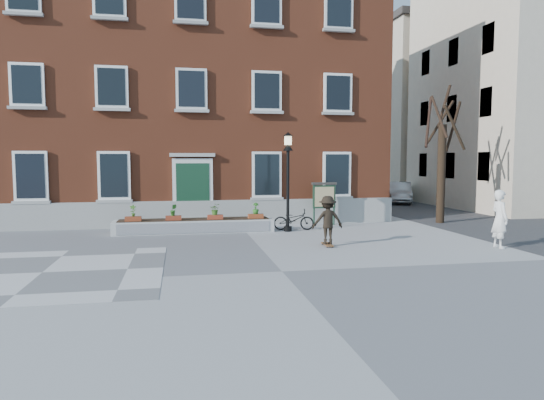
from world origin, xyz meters
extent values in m
plane|color=gray|center=(0.00, 0.00, 0.00)|extent=(100.00, 100.00, 0.00)
cube|color=slate|center=(-6.00, 1.00, 0.01)|extent=(6.00, 6.00, 0.01)
imported|color=black|center=(1.98, 7.06, 0.43)|extent=(1.70, 0.86, 0.85)
imported|color=silver|center=(11.62, 17.64, 0.68)|extent=(2.97, 4.39, 1.37)
imported|color=white|center=(7.61, 1.96, 0.94)|extent=(0.48, 0.70, 1.89)
cube|color=brown|center=(-2.00, 14.00, 6.00)|extent=(18.00, 10.00, 12.00)
cube|color=#9A9A95|center=(-2.00, 8.88, 0.55)|extent=(18.00, 0.24, 1.10)
cube|color=#A2A29D|center=(-2.00, 8.75, 0.10)|extent=(2.60, 0.80, 0.20)
cube|color=#9B9B96|center=(-2.00, 8.90, 0.30)|extent=(2.20, 0.50, 0.20)
cube|color=silver|center=(-2.00, 8.92, 1.65)|extent=(1.70, 0.12, 2.50)
cube|color=#133621|center=(-2.00, 8.87, 1.55)|extent=(1.40, 0.06, 2.30)
cube|color=#A8A8A3|center=(-2.00, 8.88, 3.05)|extent=(1.90, 0.25, 0.15)
cube|color=white|center=(-8.40, 8.90, 2.20)|extent=(1.30, 0.10, 2.00)
cube|color=black|center=(-8.40, 8.85, 2.20)|extent=(1.08, 0.04, 1.78)
cube|color=#A2A29D|center=(-8.40, 8.84, 1.14)|extent=(1.44, 0.20, 0.12)
cube|color=white|center=(-8.40, 8.90, 5.80)|extent=(1.30, 0.10, 1.70)
cube|color=black|center=(-8.40, 8.85, 5.80)|extent=(1.08, 0.04, 1.48)
cube|color=gray|center=(-8.40, 8.84, 4.89)|extent=(1.44, 0.20, 0.12)
cube|color=gray|center=(-8.40, 8.84, 8.49)|extent=(1.44, 0.20, 0.12)
cube|color=white|center=(-5.20, 8.90, 2.20)|extent=(1.30, 0.10, 2.00)
cube|color=black|center=(-5.20, 8.85, 2.20)|extent=(1.08, 0.04, 1.78)
cube|color=#A5A49F|center=(-5.20, 8.84, 1.14)|extent=(1.44, 0.20, 0.12)
cube|color=white|center=(-5.20, 8.90, 5.80)|extent=(1.30, 0.10, 1.70)
cube|color=black|center=(-5.20, 8.85, 5.80)|extent=(1.08, 0.04, 1.48)
cube|color=#ABABA5|center=(-5.20, 8.84, 4.89)|extent=(1.44, 0.20, 0.12)
cube|color=gray|center=(-5.20, 8.84, 8.49)|extent=(1.44, 0.20, 0.12)
cube|color=silver|center=(-2.00, 8.90, 5.80)|extent=(1.30, 0.10, 1.70)
cube|color=black|center=(-2.00, 8.85, 5.80)|extent=(1.08, 0.04, 1.48)
cube|color=#ABACA6|center=(-2.00, 8.84, 4.89)|extent=(1.44, 0.20, 0.12)
cube|color=silver|center=(-2.00, 8.90, 9.40)|extent=(1.30, 0.10, 1.70)
cube|color=black|center=(-2.00, 8.85, 9.40)|extent=(1.08, 0.04, 1.48)
cube|color=gray|center=(-2.00, 8.84, 8.49)|extent=(1.44, 0.20, 0.12)
cube|color=white|center=(1.20, 8.90, 2.20)|extent=(1.30, 0.10, 2.00)
cube|color=black|center=(1.20, 8.85, 2.20)|extent=(1.08, 0.04, 1.78)
cube|color=#9F9F9A|center=(1.20, 8.84, 1.14)|extent=(1.44, 0.20, 0.12)
cube|color=white|center=(1.20, 8.90, 5.80)|extent=(1.30, 0.10, 1.70)
cube|color=black|center=(1.20, 8.85, 5.80)|extent=(1.08, 0.04, 1.48)
cube|color=#A6A6A1|center=(1.20, 8.84, 4.89)|extent=(1.44, 0.20, 0.12)
cube|color=white|center=(1.20, 8.90, 9.40)|extent=(1.30, 0.10, 1.70)
cube|color=black|center=(1.20, 8.85, 9.40)|extent=(1.08, 0.04, 1.48)
cube|color=#9E9E99|center=(1.20, 8.84, 8.49)|extent=(1.44, 0.20, 0.12)
cube|color=white|center=(4.40, 8.90, 2.20)|extent=(1.30, 0.10, 2.00)
cube|color=black|center=(4.40, 8.85, 2.20)|extent=(1.08, 0.04, 1.78)
cube|color=#969691|center=(4.40, 8.84, 1.14)|extent=(1.44, 0.20, 0.12)
cube|color=white|center=(4.40, 8.90, 5.80)|extent=(1.30, 0.10, 1.70)
cube|color=black|center=(4.40, 8.85, 5.80)|extent=(1.08, 0.04, 1.48)
cube|color=gray|center=(4.40, 8.84, 4.89)|extent=(1.44, 0.20, 0.12)
cube|color=silver|center=(4.40, 8.90, 9.40)|extent=(1.30, 0.10, 1.70)
cube|color=black|center=(4.40, 8.85, 9.40)|extent=(1.08, 0.04, 1.48)
cube|color=gray|center=(4.40, 8.84, 8.49)|extent=(1.44, 0.20, 0.12)
cube|color=silver|center=(-2.00, 7.20, 0.25)|extent=(6.20, 1.10, 0.50)
cube|color=#BEBEBE|center=(-2.00, 6.64, 0.25)|extent=(5.80, 0.02, 0.40)
cube|color=black|center=(-2.00, 7.20, 0.50)|extent=(5.80, 0.90, 0.06)
cube|color=maroon|center=(-4.30, 6.95, 0.60)|extent=(0.60, 0.25, 0.20)
imported|color=#34661E|center=(-4.30, 6.95, 0.92)|extent=(0.24, 0.24, 0.45)
cube|color=maroon|center=(-2.80, 6.95, 0.60)|extent=(0.60, 0.25, 0.20)
imported|color=#28641E|center=(-2.80, 6.95, 0.92)|extent=(0.25, 0.25, 0.45)
cube|color=maroon|center=(-1.20, 6.95, 0.60)|extent=(0.60, 0.25, 0.20)
imported|color=#32601C|center=(-1.20, 6.95, 0.92)|extent=(0.40, 0.40, 0.45)
cube|color=brown|center=(0.40, 6.95, 0.60)|extent=(0.60, 0.25, 0.20)
imported|color=#27651E|center=(0.40, 6.95, 0.92)|extent=(0.25, 0.25, 0.45)
cylinder|color=black|center=(9.00, 8.00, 2.20)|extent=(0.36, 0.36, 4.40)
cylinder|color=black|center=(9.51, 8.00, 4.29)|extent=(0.12, 1.12, 2.23)
cylinder|color=black|center=(9.17, 8.52, 4.55)|extent=(1.18, 0.49, 1.97)
cylinder|color=black|center=(8.51, 8.36, 4.55)|extent=(0.88, 1.14, 2.35)
cylinder|color=black|center=(8.70, 7.78, 4.73)|extent=(0.60, 0.77, 1.90)
cylinder|color=#2F2115|center=(9.20, 7.37, 4.24)|extent=(1.39, 0.55, 1.95)
cylinder|color=black|center=(9.16, 8.13, 5.37)|extent=(0.43, 0.48, 1.58)
cube|color=#3A3A3D|center=(12.00, 18.00, 0.00)|extent=(8.00, 36.00, 0.01)
cube|color=beige|center=(18.00, 14.00, 7.00)|extent=(10.00, 11.00, 14.00)
cube|color=beige|center=(18.00, 26.00, 6.50)|extent=(10.00, 11.00, 13.00)
cube|color=#393331|center=(18.00, 26.00, 13.25)|extent=(10.40, 11.40, 0.50)
cube|color=black|center=(13.04, 10.80, 2.50)|extent=(0.08, 1.00, 1.50)
cube|color=black|center=(13.04, 14.00, 2.50)|extent=(0.08, 1.00, 1.50)
cube|color=black|center=(13.04, 17.20, 2.50)|extent=(0.08, 1.00, 1.50)
cube|color=black|center=(13.04, 10.80, 5.80)|extent=(0.08, 1.00, 1.50)
cube|color=black|center=(13.04, 14.00, 5.80)|extent=(0.08, 1.00, 1.50)
cube|color=black|center=(13.04, 17.20, 5.80)|extent=(0.08, 1.00, 1.50)
cube|color=black|center=(13.04, 10.80, 9.00)|extent=(0.08, 1.00, 1.50)
cube|color=black|center=(13.04, 14.00, 9.00)|extent=(0.08, 1.00, 1.50)
cube|color=black|center=(13.04, 17.20, 9.00)|extent=(0.08, 1.00, 1.50)
cylinder|color=black|center=(1.66, 6.75, 0.10)|extent=(0.32, 0.32, 0.20)
cylinder|color=black|center=(1.66, 6.75, 1.60)|extent=(0.12, 0.12, 3.20)
cone|color=black|center=(1.66, 6.75, 3.35)|extent=(0.40, 0.40, 0.30)
cube|color=#F9EBB7|center=(1.66, 6.75, 3.60)|extent=(0.24, 0.24, 0.34)
cone|color=black|center=(1.66, 6.75, 3.85)|extent=(0.40, 0.40, 0.16)
cylinder|color=#1A3426|center=(3.15, 8.19, 0.90)|extent=(0.08, 0.08, 1.80)
cylinder|color=#183125|center=(4.05, 8.19, 0.90)|extent=(0.08, 0.08, 1.80)
cube|color=#193322|center=(3.60, 8.19, 1.25)|extent=(1.00, 0.10, 1.00)
cube|color=beige|center=(3.60, 8.13, 1.25)|extent=(0.85, 0.02, 0.85)
cube|color=#373330|center=(3.60, 8.19, 1.82)|extent=(1.10, 0.16, 0.10)
cube|color=brown|center=(2.23, 3.29, 0.06)|extent=(0.22, 0.78, 0.03)
cylinder|color=black|center=(2.14, 3.01, 0.03)|extent=(0.03, 0.05, 0.05)
cylinder|color=black|center=(2.32, 3.01, 0.03)|extent=(0.03, 0.05, 0.05)
cylinder|color=black|center=(2.14, 3.57, 0.03)|extent=(0.03, 0.05, 0.05)
cylinder|color=black|center=(2.32, 3.57, 0.03)|extent=(0.03, 0.05, 0.05)
imported|color=black|center=(2.23, 3.29, 0.87)|extent=(1.03, 0.60, 1.59)
camera|label=1|loc=(-2.53, -11.94, 2.87)|focal=32.00mm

